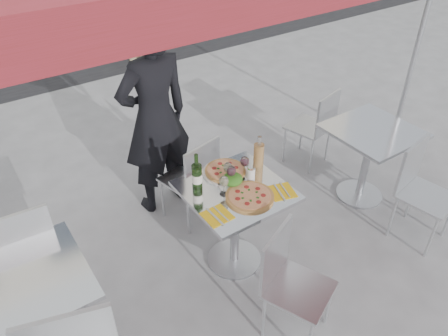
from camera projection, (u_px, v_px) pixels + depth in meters
ground at (234, 260)px, 3.61m from camera, size 80.00×80.00×0.00m
street_asphalt at (29, 37)px, 7.97m from camera, size 24.00×5.00×0.00m
main_table at (235, 211)px, 3.30m from camera, size 0.72×0.72×0.75m
side_table_left at (31, 304)px, 2.62m from camera, size 0.72×0.72×0.75m
side_table_right at (369, 149)px, 3.98m from camera, size 0.72×0.72×0.75m
chair_far at (194, 175)px, 3.71m from camera, size 0.47×0.48×0.86m
chair_near at (288, 276)px, 2.83m from camera, size 0.51×0.52×0.85m
side_chair_lfar at (23, 249)px, 2.95m from camera, size 0.46×0.47×0.95m
side_chair_rfar at (317, 123)px, 4.43m from camera, size 0.48×0.48×0.85m
side_chair_rnear at (419, 184)px, 3.59m from camera, size 0.47×0.48×0.88m
woman_diner at (155, 119)px, 3.69m from camera, size 0.70×0.49×1.82m
pedestrian_b at (130, 6)px, 6.46m from camera, size 0.79×1.22×1.77m
pizza_near at (250, 196)px, 3.09m from camera, size 0.35×0.35×0.02m
pizza_far at (225, 171)px, 3.32m from camera, size 0.35×0.35×0.03m
salad_plate at (233, 180)px, 3.20m from camera, size 0.22×0.22×0.09m
wine_bottle at (197, 175)px, 3.12m from camera, size 0.07×0.08×0.29m
carafe at (259, 156)px, 3.31m from camera, size 0.08×0.08×0.29m
sugar_shaker at (251, 173)px, 3.25m from camera, size 0.06×0.06×0.11m
wineglass_white_a at (224, 182)px, 3.06m from camera, size 0.07×0.07×0.16m
wineglass_white_b at (228, 168)px, 3.20m from camera, size 0.07×0.07×0.16m
wineglass_red_a at (231, 172)px, 3.16m from camera, size 0.07×0.07×0.16m
wineglass_red_b at (245, 162)px, 3.26m from camera, size 0.07×0.07×0.16m
napkin_left at (217, 216)px, 2.94m from camera, size 0.19×0.20×0.01m
napkin_right at (282, 191)px, 3.15m from camera, size 0.22×0.22×0.01m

